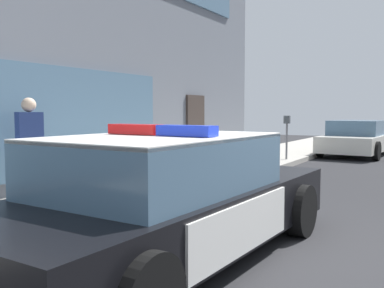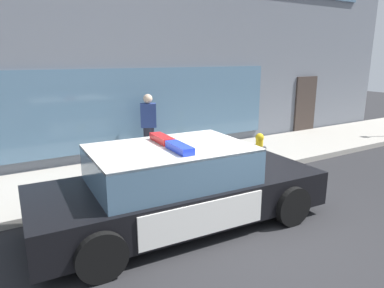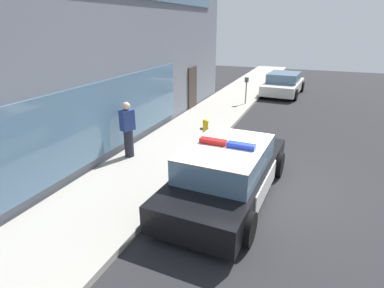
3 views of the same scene
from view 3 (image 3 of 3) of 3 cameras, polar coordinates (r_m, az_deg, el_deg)
ground at (r=8.71m, az=13.53°, el=-6.97°), size 48.00×48.00×0.00m
sidewalk at (r=9.63m, az=-6.73°, el=-3.20°), size 48.00×2.60×0.15m
police_cruiser at (r=7.63m, az=6.47°, el=-4.91°), size 4.97×2.29×1.49m
fire_hydrant at (r=11.16m, az=2.46°, el=2.70°), size 0.34×0.39×0.73m
car_down_street at (r=19.93m, az=16.23°, el=10.42°), size 4.33×2.29×1.29m
pedestrian_on_sidewalk at (r=9.67m, az=-11.56°, el=2.58°), size 0.47×0.39×1.71m
parking_meter at (r=16.38m, az=9.83°, el=10.40°), size 0.12×0.18×1.34m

